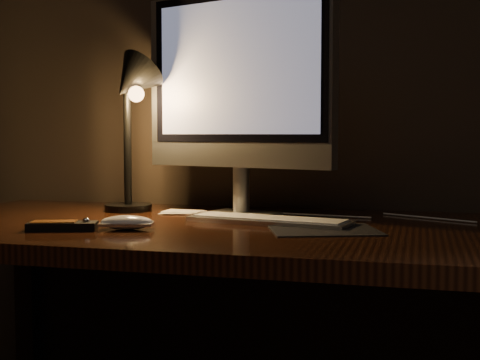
% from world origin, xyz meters
% --- Properties ---
extents(desk, '(1.60, 0.75, 0.75)m').
position_xyz_m(desk, '(0.00, 1.93, 0.62)').
color(desk, '#35180C').
rests_on(desk, ground).
extents(monitor, '(0.52, 0.21, 0.56)m').
position_xyz_m(monitor, '(-0.03, 2.00, 1.08)').
color(monitor, silver).
rests_on(monitor, desk).
extents(keyboard, '(0.40, 0.18, 0.01)m').
position_xyz_m(keyboard, '(0.08, 1.90, 0.76)').
color(keyboard, silver).
rests_on(keyboard, desk).
extents(mousepad, '(0.28, 0.25, 0.00)m').
position_xyz_m(mousepad, '(0.22, 1.81, 0.75)').
color(mousepad, black).
rests_on(mousepad, desk).
extents(mouse, '(0.13, 0.09, 0.02)m').
position_xyz_m(mouse, '(-0.20, 1.71, 0.76)').
color(mouse, white).
rests_on(mouse, desk).
extents(media_remote, '(0.16, 0.10, 0.03)m').
position_xyz_m(media_remote, '(-0.33, 1.67, 0.76)').
color(media_remote, black).
rests_on(media_remote, desk).
extents(papers, '(0.12, 0.09, 0.01)m').
position_xyz_m(papers, '(-0.18, 2.03, 0.75)').
color(papers, white).
rests_on(papers, desk).
extents(desk_lamp, '(0.20, 0.22, 0.43)m').
position_xyz_m(desk_lamp, '(-0.32, 2.00, 1.04)').
color(desk_lamp, black).
rests_on(desk_lamp, desk).
extents(cable, '(0.48, 0.18, 0.00)m').
position_xyz_m(cable, '(0.30, 2.06, 0.75)').
color(cable, white).
rests_on(cable, desk).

